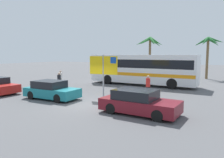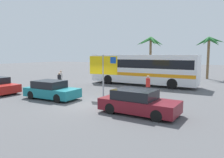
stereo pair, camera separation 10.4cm
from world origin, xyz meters
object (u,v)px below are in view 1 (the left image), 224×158
(bus_front_coach, at_px, (142,68))
(pedestrian_near_sign, at_px, (61,77))
(car_teal, at_px, (51,90))
(ferry_sign, at_px, (104,67))
(pedestrian_by_bus, at_px, (59,80))
(car_maroon, at_px, (139,102))
(pedestrian_crossing_lot, at_px, (148,85))

(bus_front_coach, relative_size, pedestrian_near_sign, 6.93)
(car_teal, bearing_deg, ferry_sign, 26.71)
(car_teal, xyz_separation_m, pedestrian_by_bus, (-2.13, 3.06, 0.31))
(bus_front_coach, bearing_deg, pedestrian_near_sign, -143.53)
(car_maroon, height_order, pedestrian_crossing_lot, pedestrian_crossing_lot)
(bus_front_coach, bearing_deg, car_teal, -107.33)
(car_maroon, relative_size, pedestrian_crossing_lot, 2.59)
(ferry_sign, height_order, car_maroon, ferry_sign)
(pedestrian_near_sign, bearing_deg, pedestrian_crossing_lot, 145.25)
(pedestrian_near_sign, relative_size, pedestrian_by_bus, 1.00)
(ferry_sign, relative_size, pedestrian_by_bus, 1.99)
(bus_front_coach, height_order, ferry_sign, ferry_sign)
(pedestrian_near_sign, xyz_separation_m, pedestrian_by_bus, (1.52, -1.81, -0.00))
(ferry_sign, bearing_deg, car_teal, -156.00)
(pedestrian_crossing_lot, height_order, pedestrian_by_bus, pedestrian_crossing_lot)
(pedestrian_by_bus, bearing_deg, pedestrian_crossing_lot, -55.48)
(bus_front_coach, relative_size, pedestrian_crossing_lot, 6.71)
(car_maroon, distance_m, car_teal, 7.06)
(ferry_sign, distance_m, car_teal, 4.19)
(car_maroon, bearing_deg, car_teal, 177.80)
(car_teal, distance_m, pedestrian_crossing_lot, 7.15)
(car_teal, xyz_separation_m, pedestrian_crossing_lot, (5.93, 3.97, 0.34))
(car_maroon, bearing_deg, pedestrian_by_bus, 160.68)
(ferry_sign, xyz_separation_m, pedestrian_near_sign, (-7.03, 3.06, -1.38))
(car_maroon, bearing_deg, bus_front_coach, 112.98)
(bus_front_coach, height_order, pedestrian_near_sign, bus_front_coach)
(pedestrian_near_sign, height_order, pedestrian_by_bus, pedestrian_near_sign)
(car_teal, bearing_deg, bus_front_coach, 71.10)
(car_maroon, distance_m, pedestrian_crossing_lot, 4.63)
(ferry_sign, height_order, car_teal, ferry_sign)
(car_teal, height_order, pedestrian_crossing_lot, pedestrian_crossing_lot)
(ferry_sign, height_order, pedestrian_by_bus, ferry_sign)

